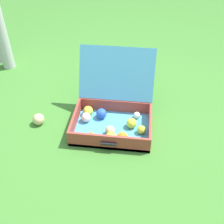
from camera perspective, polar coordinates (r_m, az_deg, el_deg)
ground_plane at (r=2.20m, az=1.08°, el=-2.85°), size 16.00×16.00×0.00m
open_suitcase at (r=2.15m, az=0.18°, el=-0.08°), size 0.60×0.64×0.52m
stray_ball_on_grass at (r=2.26m, az=-14.89°, el=-1.45°), size 0.09×0.09×0.09m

